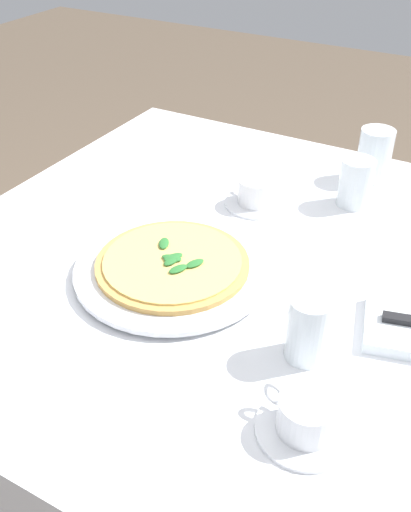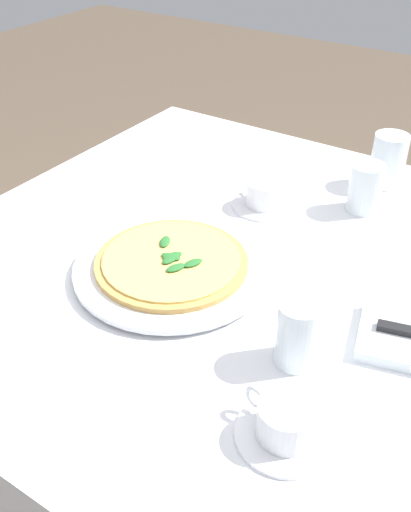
# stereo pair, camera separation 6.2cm
# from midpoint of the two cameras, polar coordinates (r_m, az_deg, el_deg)

# --- Properties ---
(ground_plane) EXTENTS (8.00, 8.00, 0.00)m
(ground_plane) POSITION_cam_midpoint_polar(r_m,az_deg,el_deg) (1.61, 1.02, -21.58)
(ground_plane) COLOR brown
(dining_table) EXTENTS (1.10, 1.10, 0.72)m
(dining_table) POSITION_cam_midpoint_polar(r_m,az_deg,el_deg) (1.16, 1.32, -5.29)
(dining_table) COLOR white
(dining_table) RESTS_ON ground_plane
(pizza_plate) EXTENTS (0.35, 0.35, 0.02)m
(pizza_plate) POSITION_cam_midpoint_polar(r_m,az_deg,el_deg) (1.04, -4.93, -1.32)
(pizza_plate) COLOR white
(pizza_plate) RESTS_ON dining_table
(pizza) EXTENTS (0.27, 0.27, 0.02)m
(pizza) POSITION_cam_midpoint_polar(r_m,az_deg,el_deg) (1.03, -4.96, -0.69)
(pizza) COLOR tan
(pizza) RESTS_ON pizza_plate
(coffee_cup_far_right) EXTENTS (0.13, 0.13, 0.06)m
(coffee_cup_far_right) POSITION_cam_midpoint_polar(r_m,az_deg,el_deg) (0.78, 7.37, -15.39)
(coffee_cup_far_right) COLOR white
(coffee_cup_far_right) RESTS_ON dining_table
(coffee_cup_right_edge) EXTENTS (0.13, 0.13, 0.06)m
(coffee_cup_right_edge) POSITION_cam_midpoint_polar(r_m,az_deg,el_deg) (1.23, 3.46, 6.10)
(coffee_cup_right_edge) COLOR white
(coffee_cup_right_edge) RESTS_ON dining_table
(water_glass_center_back) EXTENTS (0.07, 0.07, 0.10)m
(water_glass_center_back) POSITION_cam_midpoint_polar(r_m,az_deg,el_deg) (1.26, 12.96, 6.66)
(water_glass_center_back) COLOR white
(water_glass_center_back) RESTS_ON dining_table
(water_glass_far_left) EXTENTS (0.06, 0.06, 0.11)m
(water_glass_far_left) POSITION_cam_midpoint_polar(r_m,az_deg,el_deg) (0.86, 7.91, -7.25)
(water_glass_far_left) COLOR white
(water_glass_far_left) RESTS_ON dining_table
(water_glass_back_corner) EXTENTS (0.08, 0.08, 0.12)m
(water_glass_back_corner) POSITION_cam_midpoint_polar(r_m,az_deg,el_deg) (1.37, 14.81, 9.30)
(water_glass_back_corner) COLOR white
(water_glass_back_corner) RESTS_ON dining_table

